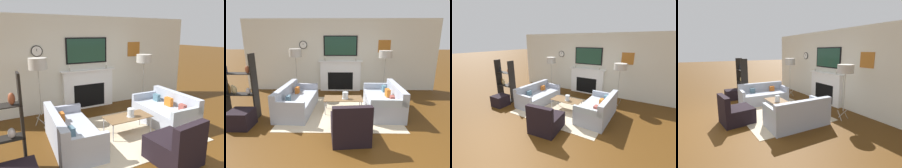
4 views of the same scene
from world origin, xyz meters
The scene contains 12 objects.
ground_plane centered at (0.00, 0.00, 0.00)m, with size 60.00×60.00×0.00m, color #492A0D.
fireplace_wall centered at (0.00, 4.29, 1.23)m, with size 7.37×0.28×2.70m.
area_rug centered at (0.00, 2.15, 0.01)m, with size 3.05×2.39×0.01m.
couch_left centered at (-1.22, 2.15, 0.26)m, with size 0.91×1.80×0.73m.
couch_right centered at (1.22, 2.15, 0.28)m, with size 0.91×1.64×0.77m.
armchair centered at (0.21, 0.76, 0.27)m, with size 0.82×0.89×0.82m.
coffee_table centered at (0.09, 2.12, 0.37)m, with size 1.05×0.52×0.40m.
hurricane_candle centered at (0.15, 2.08, 0.48)m, with size 0.18×0.18×0.19m.
floor_lamp_left centered at (-1.53, 3.53, 1.50)m, with size 0.42×0.42×1.66m.
floor_lamp_right centered at (1.53, 3.53, 1.46)m, with size 0.45×0.45×1.61m.
shelf_unit centered at (-2.51, 1.71, 0.79)m, with size 0.82×0.28×1.65m.
ottoman centered at (-2.27, 1.20, 0.20)m, with size 0.51×0.51×0.41m.
Camera 3 is at (2.48, -2.13, 2.39)m, focal length 24.00 mm.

